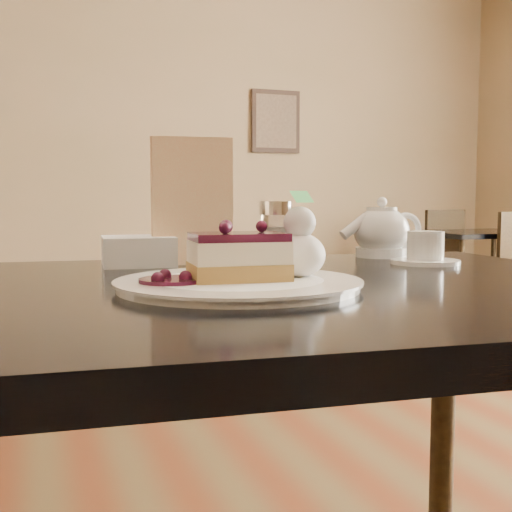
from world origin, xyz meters
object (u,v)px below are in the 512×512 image
object	(u,v)px
tea_set	(389,236)
bg_table_far_right	(477,310)
dessert_plate	(238,285)
main_table	(230,342)
cheesecake_slice	(238,257)

from	to	relation	value
tea_set	bg_table_far_right	world-z (taller)	tea_set
dessert_plate	tea_set	distance (m)	0.54
main_table	cheesecake_slice	distance (m)	0.14
main_table	tea_set	world-z (taller)	tea_set
main_table	dessert_plate	size ratio (longest dim) A/B	4.13
main_table	dessert_plate	world-z (taller)	dessert_plate
cheesecake_slice	tea_set	xyz separation A→B (m)	(0.43, 0.32, 0.00)
dessert_plate	cheesecake_slice	distance (m)	0.04
cheesecake_slice	bg_table_far_right	xyz separation A→B (m)	(2.98, 3.22, -0.77)
main_table	tea_set	distance (m)	0.52
dessert_plate	tea_set	bearing A→B (deg)	37.27
tea_set	bg_table_far_right	xyz separation A→B (m)	(2.55, 2.90, -0.77)
dessert_plate	bg_table_far_right	bearing A→B (deg)	47.21
cheesecake_slice	tea_set	distance (m)	0.54
tea_set	bg_table_far_right	bearing A→B (deg)	48.58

